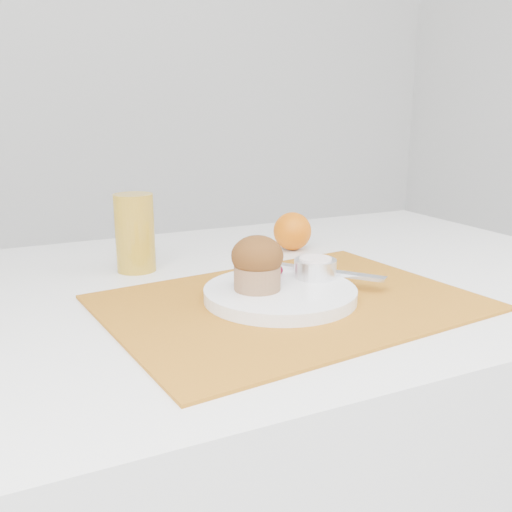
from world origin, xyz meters
name	(u,v)px	position (x,y,z in m)	size (l,w,h in m)	color
table	(275,473)	(0.00, 0.05, 0.38)	(1.20, 0.80, 0.75)	white
placemat	(290,302)	(-0.04, -0.08, 0.75)	(0.51, 0.37, 0.00)	#AF6818
plate	(280,294)	(-0.05, -0.07, 0.76)	(0.22, 0.22, 0.02)	white
ramekin	(315,268)	(0.02, -0.04, 0.79)	(0.06, 0.06, 0.03)	white
cream	(316,260)	(0.02, -0.04, 0.80)	(0.05, 0.05, 0.01)	white
raspberry_near	(277,270)	(-0.03, -0.01, 0.78)	(0.02, 0.02, 0.02)	#520215
raspberry_far	(304,272)	(0.00, -0.04, 0.78)	(0.02, 0.02, 0.02)	#5C020C
butter_knife	(316,270)	(0.03, -0.02, 0.77)	(0.22, 0.02, 0.01)	silver
orange	(292,231)	(0.11, 0.20, 0.79)	(0.07, 0.07, 0.07)	orange
juice_glass	(135,233)	(-0.20, 0.19, 0.82)	(0.07, 0.07, 0.13)	gold
muffin	(257,263)	(-0.09, -0.06, 0.81)	(0.08, 0.08, 0.08)	#A0724D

